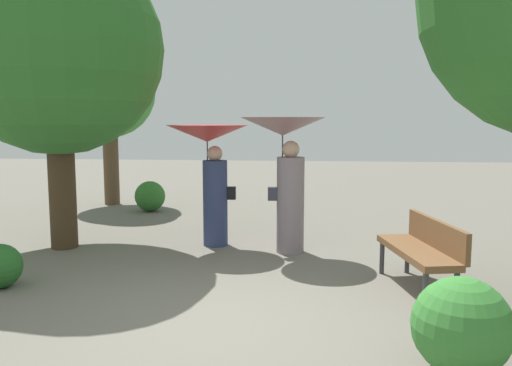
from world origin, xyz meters
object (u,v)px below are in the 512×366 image
Objects in this scene: person_left at (210,156)px; person_right at (286,155)px; tree_mid_left at (108,82)px; park_bench at (423,247)px; tree_near_left at (55,30)px.

person_left is 0.94× the size of person_right.
person_right is (1.20, -0.32, 0.05)m from person_left.
tree_mid_left is (-3.07, 3.77, 1.43)m from person_left.
park_bench is at bearing -139.14° from person_right.
tree_near_left is 4.25m from tree_mid_left.
tree_near_left is (-5.14, 1.55, 2.80)m from park_bench.
park_bench is (1.68, -1.60, -0.95)m from person_right.
person_right is 0.48× the size of tree_mid_left.
park_bench is (2.88, -1.92, -0.91)m from person_left.
park_bench is 0.37× the size of tree_mid_left.
park_bench is 0.30× the size of tree_near_left.
person_right is at bearing -43.81° from tree_mid_left.
tree_mid_left is at bearing 33.48° from person_left.
tree_mid_left reaches higher than park_bench.
tree_near_left reaches higher than park_bench.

